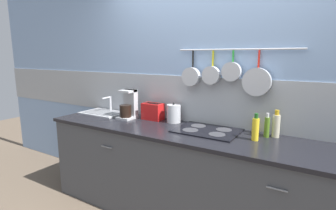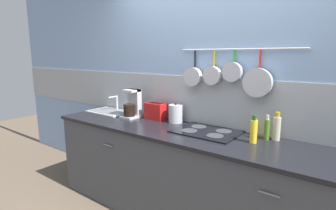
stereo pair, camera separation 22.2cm
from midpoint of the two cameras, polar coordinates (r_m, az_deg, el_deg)
wall_back at (r=2.72m, az=6.95°, el=3.18°), size 7.20×0.15×2.60m
cabinet_base at (r=2.64m, az=2.91°, el=-16.03°), size 3.20×0.66×0.89m
countertop at (r=2.46m, az=3.02°, el=-6.39°), size 3.24×0.68×0.03m
sink_basin at (r=3.37m, az=-15.69°, el=-1.51°), size 0.53×0.35×0.20m
coffee_maker at (r=3.03m, az=-10.70°, el=-0.34°), size 0.17×0.21×0.32m
toaster at (r=2.94m, az=-5.48°, el=-1.40°), size 0.25×0.14×0.19m
kettle at (r=2.80m, az=-1.02°, el=-1.88°), size 0.15×0.15×0.22m
cooktop at (r=2.51m, az=6.01°, el=-5.57°), size 0.59×0.44×0.01m
bottle_cooking_wine at (r=2.53m, az=15.93°, el=-4.37°), size 0.04×0.04×0.15m
bottle_sesame_oil at (r=2.29m, az=15.92°, el=-4.99°), size 0.06×0.06×0.23m
bottle_dish_soap at (r=2.41m, az=18.29°, el=-4.51°), size 0.05×0.05×0.22m
bottle_vinegar at (r=2.44m, az=20.09°, el=-4.19°), size 0.07×0.07×0.24m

